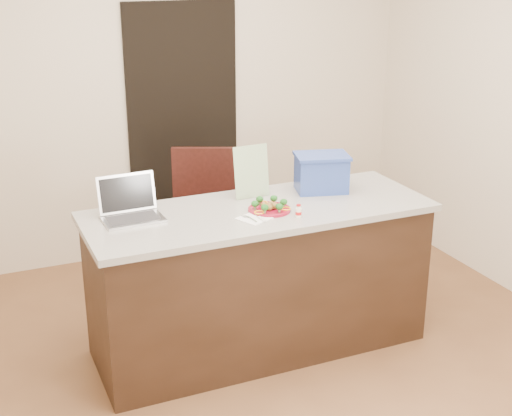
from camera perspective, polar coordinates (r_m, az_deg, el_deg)
name	(u,v)px	position (r m, az deg, el deg)	size (l,w,h in m)	color
ground	(276,365)	(4.40, 1.59, -12.41)	(4.00, 4.00, 0.00)	brown
room_shell	(279,98)	(3.79, 1.83, 8.79)	(4.00, 4.00, 4.00)	white
doorway	(184,130)	(5.76, -5.81, 6.24)	(0.90, 0.02, 2.00)	black
island	(259,279)	(4.37, 0.26, -5.67)	(2.06, 0.76, 0.92)	black
plate	(269,209)	(4.15, 1.07, -0.10)	(0.25, 0.25, 0.02)	maroon
meatballs	(270,206)	(4.14, 1.11, 0.19)	(0.10, 0.09, 0.04)	brown
broccoli	(269,203)	(4.14, 1.08, 0.41)	(0.21, 0.21, 0.04)	#134915
pepper_rings	(269,208)	(4.15, 1.07, 0.02)	(0.23, 0.21, 0.01)	orange
napkin	(254,219)	(4.02, -0.16, -0.85)	(0.16, 0.16, 0.01)	white
fork	(250,218)	(4.02, -0.45, -0.79)	(0.03, 0.13, 0.00)	#AFAFB4
knife	(260,218)	(4.02, 0.32, -0.77)	(0.02, 0.17, 0.01)	silver
yogurt_bottle	(299,212)	(4.05, 3.42, -0.31)	(0.04, 0.04, 0.07)	white
laptop	(130,206)	(4.10, -10.06, 0.12)	(0.34, 0.27, 0.24)	silver
leaflet	(251,172)	(4.34, -0.37, 2.93)	(0.23, 0.00, 0.32)	silver
blue_box	(321,173)	(4.49, 5.25, 2.84)	(0.38, 0.32, 0.24)	#294294
chair	(210,211)	(5.14, -3.72, -0.23)	(0.60, 0.62, 1.03)	#371410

